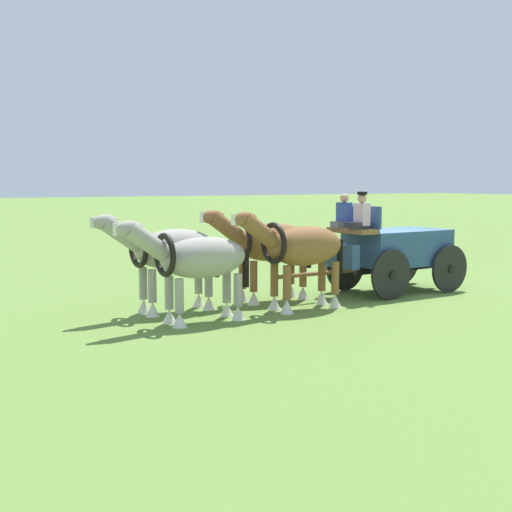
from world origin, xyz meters
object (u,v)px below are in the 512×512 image
Objects in this scene: show_wagon at (392,248)px; draft_horse_rear_near at (300,249)px; draft_horse_rear_off at (268,245)px; draft_horse_lead_off at (170,252)px; draft_horse_lead_near at (197,261)px.

show_wagon reaches higher than draft_horse_rear_near.
draft_horse_lead_off is at bearing 3.25° from draft_horse_rear_off.
draft_horse_rear_off is 2.92m from draft_horse_lead_near.
draft_horse_lead_off is (6.09, -0.31, 0.19)m from show_wagon.
draft_horse_rear_off is 2.61m from draft_horse_lead_off.
draft_horse_lead_near is at bearing 3.25° from draft_horse_rear_near.
draft_horse_lead_off is (2.60, 0.15, -0.03)m from draft_horse_rear_off.
show_wagon is 3.53m from draft_horse_rear_near.
draft_horse_rear_off is (3.49, -0.45, 0.22)m from show_wagon.
draft_horse_lead_near is 0.99× the size of draft_horse_lead_off.
draft_horse_rear_off reaches higher than draft_horse_lead_near.
draft_horse_rear_near is at bearing 156.69° from draft_horse_lead_off.
show_wagon is at bearing 172.60° from draft_horse_rear_off.
draft_horse_lead_off is at bearing -23.31° from draft_horse_rear_near.
draft_horse_rear_near reaches higher than draft_horse_lead_off.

